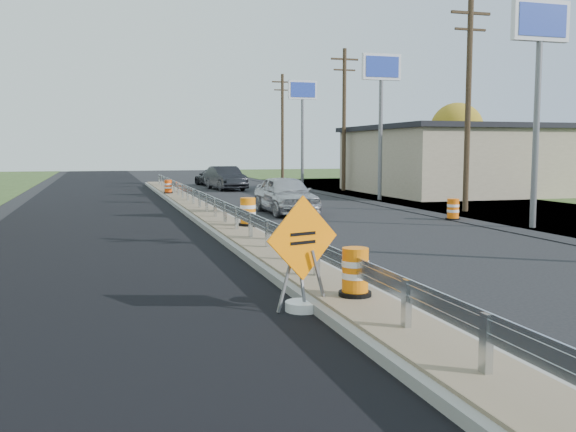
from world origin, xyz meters
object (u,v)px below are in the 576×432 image
object	(u,v)px
caution_sign	(303,282)
car_silver	(286,195)
car_dark_mid	(226,178)
barrel_median_far	(168,187)
barrel_median_near	(355,273)
barrel_median_mid	(248,212)
barrel_shoulder_near	(453,210)
car_dark_far	(212,177)

from	to	relation	value
caution_sign	car_silver	size ratio (longest dim) A/B	0.41
car_dark_mid	barrel_median_far	bearing A→B (deg)	-134.50
barrel_median_near	car_silver	distance (m)	16.83
barrel_median_mid	barrel_shoulder_near	bearing A→B (deg)	9.33
barrel_shoulder_near	car_dark_mid	bearing A→B (deg)	103.42
caution_sign	barrel_shoulder_near	world-z (taller)	caution_sign
barrel_shoulder_near	car_dark_mid	distance (m)	21.86
barrel_shoulder_near	car_silver	size ratio (longest dim) A/B	0.17
caution_sign	car_dark_far	bearing A→B (deg)	64.35
barrel_median_near	car_dark_mid	size ratio (longest dim) A/B	0.17
car_dark_mid	caution_sign	bearing A→B (deg)	-104.98
car_silver	caution_sign	bearing A→B (deg)	-105.94
barrel_shoulder_near	car_dark_far	size ratio (longest dim) A/B	0.19
car_silver	car_dark_far	bearing A→B (deg)	87.85
barrel_median_mid	barrel_shoulder_near	world-z (taller)	barrel_median_mid
barrel_median_near	car_dark_far	distance (m)	38.93
barrel_shoulder_near	car_dark_mid	size ratio (longest dim) A/B	0.17
barrel_median_near	barrel_shoulder_near	xyz separation A→B (m)	(9.15, 12.12, -0.23)
barrel_median_near	car_silver	xyz separation A→B (m)	(3.50, 16.46, 0.19)
barrel_median_near	car_silver	bearing A→B (deg)	77.99
car_dark_mid	barrel_shoulder_near	bearing A→B (deg)	-82.98
barrel_median_far	car_silver	world-z (taller)	car_silver
car_dark_far	car_silver	bearing A→B (deg)	80.84
barrel_median_far	barrel_shoulder_near	bearing A→B (deg)	-58.26
barrel_median_far	car_dark_far	distance (m)	11.97
caution_sign	car_dark_mid	world-z (taller)	caution_sign
barrel_median_near	barrel_shoulder_near	size ratio (longest dim) A/B	1.01
barrel_median_near	car_silver	world-z (taller)	car_silver
barrel_median_far	barrel_shoulder_near	size ratio (longest dim) A/B	0.93
car_dark_mid	car_dark_far	world-z (taller)	car_dark_mid
car_dark_mid	barrel_median_near	bearing A→B (deg)	-103.37
barrel_shoulder_near	car_dark_far	world-z (taller)	car_dark_far
barrel_median_far	car_silver	size ratio (longest dim) A/B	0.16
car_dark_mid	car_dark_far	size ratio (longest dim) A/B	1.12
barrel_shoulder_near	barrel_median_far	bearing A→B (deg)	121.74
car_dark_mid	barrel_median_mid	bearing A→B (deg)	-105.36
barrel_median_far	car_silver	bearing A→B (deg)	-70.58
barrel_shoulder_near	barrel_median_mid	bearing A→B (deg)	-170.67
barrel_median_mid	barrel_shoulder_near	xyz separation A→B (m)	(8.65, 1.42, -0.28)
barrel_shoulder_near	car_dark_mid	world-z (taller)	car_dark_mid
barrel_shoulder_near	car_dark_far	distance (m)	27.09
barrel_median_mid	car_dark_far	distance (m)	28.24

